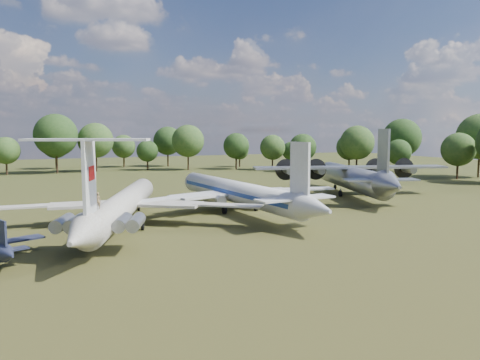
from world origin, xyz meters
name	(u,v)px	position (x,y,z in m)	size (l,w,h in m)	color
ground	(148,223)	(0.00, 0.00, 0.00)	(300.00, 300.00, 0.00)	#263B13
il62_airliner	(123,210)	(-3.29, -1.20, 2.17)	(34.07, 44.29, 4.34)	beige
tu104_jet	(237,196)	(13.96, 3.55, 2.21)	(33.19, 44.26, 4.43)	silver
an12_transport	(352,181)	(39.72, 10.22, 2.62)	(35.58, 39.77, 5.23)	#A4A7AC
person_on_il62	(98,201)	(-7.65, -12.56, 5.15)	(0.59, 0.39, 1.61)	olive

